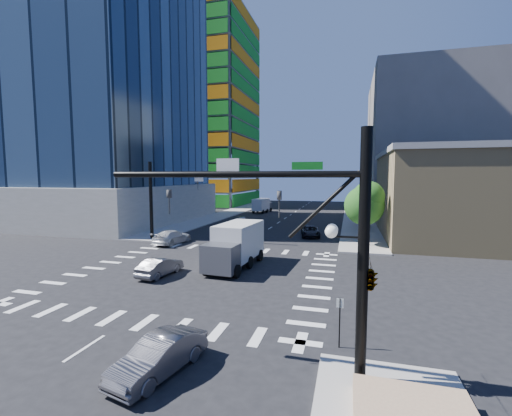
% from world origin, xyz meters
% --- Properties ---
extents(ground, '(160.00, 160.00, 0.00)m').
position_xyz_m(ground, '(0.00, 0.00, 0.00)').
color(ground, black).
rests_on(ground, ground).
extents(road_markings, '(20.00, 20.00, 0.01)m').
position_xyz_m(road_markings, '(0.00, 0.00, 0.01)').
color(road_markings, silver).
rests_on(road_markings, ground).
extents(sidewalk_ne, '(5.00, 60.00, 0.15)m').
position_xyz_m(sidewalk_ne, '(12.50, 40.00, 0.07)').
color(sidewalk_ne, '#9C9894').
rests_on(sidewalk_ne, ground).
extents(sidewalk_nw, '(5.00, 60.00, 0.15)m').
position_xyz_m(sidewalk_nw, '(-12.50, 40.00, 0.07)').
color(sidewalk_nw, '#9C9894').
rests_on(sidewalk_nw, ground).
extents(office_tower, '(30.00, 30.00, 71.00)m').
position_xyz_m(office_tower, '(-30.00, 25.00, 35.13)').
color(office_tower, '#9B988B').
rests_on(office_tower, ground).
extents(construction_building, '(25.16, 34.50, 70.60)m').
position_xyz_m(construction_building, '(-27.41, 61.93, 24.61)').
color(construction_building, slate).
rests_on(construction_building, ground).
extents(commercial_building, '(20.50, 22.50, 10.60)m').
position_xyz_m(commercial_building, '(25.00, 22.00, 5.31)').
color(commercial_building, tan).
rests_on(commercial_building, ground).
extents(bg_building_ne, '(24.00, 30.00, 28.00)m').
position_xyz_m(bg_building_ne, '(27.00, 55.00, 14.00)').
color(bg_building_ne, '#625C58').
rests_on(bg_building_ne, ground).
extents(signal_mast_se, '(10.51, 2.48, 9.00)m').
position_xyz_m(signal_mast_se, '(10.60, -11.50, 5.01)').
color(signal_mast_se, black).
rests_on(signal_mast_se, sidewalk_se).
extents(signal_mast_nw, '(10.20, 0.40, 9.00)m').
position_xyz_m(signal_mast_nw, '(-10.00, 11.50, 5.49)').
color(signal_mast_nw, black).
rests_on(signal_mast_nw, sidewalk_nw).
extents(tree_south, '(4.16, 4.16, 6.82)m').
position_xyz_m(tree_south, '(12.63, 13.90, 4.69)').
color(tree_south, '#382316').
rests_on(tree_south, sidewalk_ne).
extents(tree_north, '(3.54, 3.52, 5.78)m').
position_xyz_m(tree_north, '(12.93, 25.90, 3.99)').
color(tree_north, '#382316').
rests_on(tree_north, sidewalk_ne).
extents(no_parking_sign, '(0.30, 0.06, 2.20)m').
position_xyz_m(no_parking_sign, '(10.70, -9.00, 1.38)').
color(no_parking_sign, black).
rests_on(no_parking_sign, ground).
extents(car_nb_right, '(2.39, 4.44, 1.39)m').
position_xyz_m(car_nb_right, '(4.17, -12.83, 0.70)').
color(car_nb_right, '#535258').
rests_on(car_nb_right, ground).
extents(car_nb_far, '(2.92, 4.98, 1.30)m').
position_xyz_m(car_nb_far, '(6.39, 18.38, 0.65)').
color(car_nb_far, black).
rests_on(car_nb_far, ground).
extents(car_sb_near, '(2.81, 5.47, 1.52)m').
position_xyz_m(car_sb_near, '(-7.92, 9.87, 0.76)').
color(car_sb_near, white).
rests_on(car_sb_near, ground).
extents(car_sb_mid, '(2.74, 4.04, 1.28)m').
position_xyz_m(car_sb_mid, '(-5.44, 27.27, 0.64)').
color(car_sb_mid, '#B3B7BB').
rests_on(car_sb_mid, ground).
extents(car_sb_cross, '(1.91, 4.29, 1.37)m').
position_xyz_m(car_sb_cross, '(-2.67, -1.38, 0.69)').
color(car_sb_cross, '#56575C').
rests_on(car_sb_cross, ground).
extents(box_truck_near, '(3.31, 6.93, 3.54)m').
position_xyz_m(box_truck_near, '(1.97, 2.19, 1.57)').
color(box_truck_near, black).
rests_on(box_truck_near, ground).
extents(box_truck_far, '(3.04, 5.76, 2.88)m').
position_xyz_m(box_truck_far, '(-6.37, 44.43, 1.28)').
color(box_truck_far, black).
rests_on(box_truck_far, ground).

